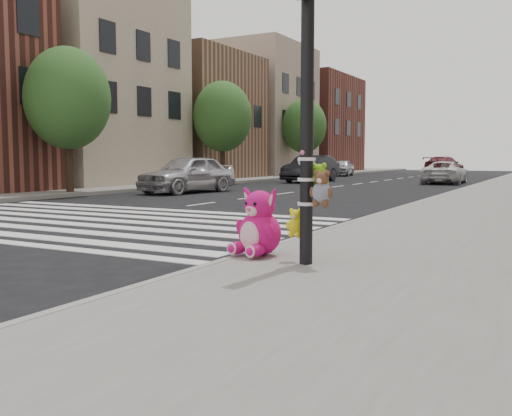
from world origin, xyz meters
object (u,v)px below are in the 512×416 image
Objects in this scene: car_silver_far at (188,174)px; car_dark_far at (311,169)px; signal_pole at (309,133)px; car_white_near at (445,172)px; pink_bunny at (258,227)px; red_teddy at (270,245)px.

car_silver_far is 0.96× the size of car_dark_far.
signal_pole is 26.19m from car_white_near.
signal_pole is 0.88× the size of car_silver_far.
car_dark_far is (-10.30, 24.21, -0.97)m from signal_pole.
car_dark_far is at bearing 125.63° from pink_bunny.
red_teddy is at bearing -65.99° from car_dark_far.
pink_bunny is at bearing -44.26° from car_silver_far.
pink_bunny is at bearing -66.27° from car_dark_far.
car_silver_far is at bearing -90.41° from car_dark_far.
red_teddy is 25.49m from car_dark_far.
car_silver_far reaches higher than pink_bunny.
car_white_near reaches higher than pink_bunny.
red_teddy is (-0.83, 0.55, -1.51)m from signal_pole.
signal_pole is 1.81m from red_teddy.
car_white_near is at bearing 16.03° from car_dark_far.
pink_bunny is 4.65× the size of red_teddy.
car_white_near is (7.21, 1.78, -0.17)m from car_dark_far.
car_dark_far is (0.53, 11.56, 0.00)m from car_silver_far.
car_dark_far reaches higher than car_white_near.
signal_pole is at bearing -1.59° from pink_bunny.
signal_pole reaches higher than red_teddy.
signal_pole reaches higher than pink_bunny.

